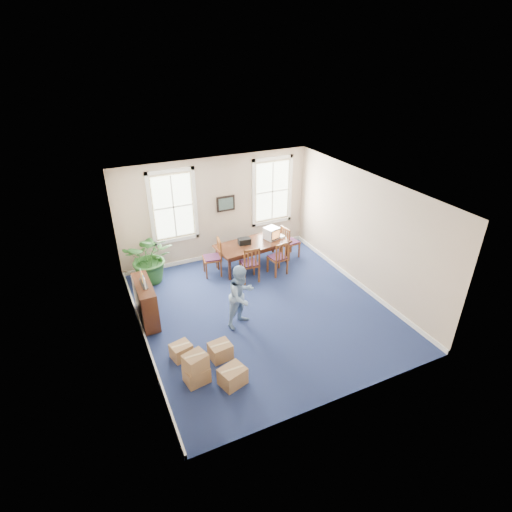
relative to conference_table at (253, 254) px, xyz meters
name	(u,v)px	position (x,y,z in m)	size (l,w,h in m)	color
floor	(262,309)	(-0.75, -2.23, -0.38)	(6.50, 6.50, 0.00)	navy
ceiling	(263,190)	(-0.75, -2.23, 2.82)	(6.50, 6.50, 0.00)	white
wall_back	(216,209)	(-0.75, 1.02, 1.22)	(6.50, 6.50, 0.00)	tan
wall_front	(345,334)	(-0.75, -5.48, 1.22)	(6.50, 6.50, 0.00)	tan
wall_left	(135,283)	(-3.75, -2.23, 1.22)	(6.50, 6.50, 0.00)	tan
wall_right	(364,232)	(2.25, -2.23, 1.22)	(6.50, 6.50, 0.00)	tan
baseboard_back	(219,254)	(-0.75, 0.99, -0.32)	(6.00, 0.04, 0.12)	white
baseboard_left	(146,340)	(-3.72, -2.23, -0.32)	(0.04, 6.50, 0.12)	white
baseboard_right	(356,282)	(2.22, -2.23, -0.32)	(0.04, 6.50, 0.12)	white
window_left	(173,207)	(-2.05, 1.00, 1.52)	(1.40, 0.12, 2.20)	white
window_right	(272,191)	(1.15, 1.00, 1.52)	(1.40, 0.12, 2.20)	white
wall_picture	(226,204)	(-0.45, 0.97, 1.37)	(0.58, 0.06, 0.48)	black
conference_table	(253,254)	(0.00, 0.00, 0.00)	(2.21, 1.01, 0.75)	#412012
crt_tv	(271,233)	(0.65, 0.05, 0.56)	(0.39, 0.43, 0.36)	#B7B7BC
game_console	(281,236)	(0.96, 0.00, 0.41)	(0.18, 0.23, 0.06)	white
equipment_bag	(244,241)	(-0.25, 0.05, 0.47)	(0.36, 0.24, 0.18)	black
chair_near_left	(249,263)	(-0.45, -0.75, 0.17)	(0.49, 0.49, 1.10)	brown
chair_near_right	(278,257)	(0.45, -0.75, 0.16)	(0.48, 0.48, 1.07)	brown
chair_end_left	(212,258)	(-1.31, 0.00, 0.18)	(0.50, 0.50, 1.11)	brown
chair_end_right	(290,242)	(1.31, 0.00, 0.15)	(0.48, 0.48, 1.06)	brown
man	(242,296)	(-1.45, -2.53, 0.42)	(0.78, 0.60, 1.59)	#7A9DC4
credenza	(146,303)	(-3.50, -1.44, 0.13)	(0.37, 1.29, 1.01)	#412012
brochure_rack	(143,280)	(-3.49, -1.44, 0.79)	(0.12, 0.69, 0.30)	#99999E
potted_plant	(151,257)	(-2.97, 0.39, 0.38)	(1.35, 1.18, 1.51)	#22521E
cardboard_boxes	(203,362)	(-2.85, -3.79, -0.02)	(1.26, 1.26, 0.72)	#9E764D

